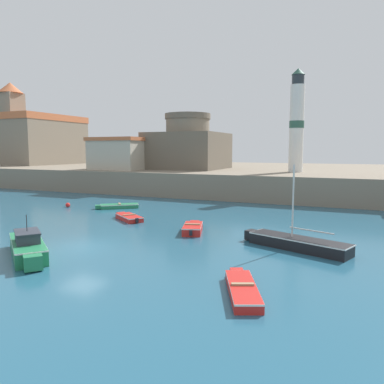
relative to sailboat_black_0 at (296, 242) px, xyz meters
name	(u,v)px	position (x,y,z in m)	size (l,w,h in m)	color
ground_plane	(82,246)	(-12.06, -4.54, -0.39)	(200.00, 200.00, 0.00)	#235670
quay_seawall	(255,176)	(-12.06, 37.62, 1.10)	(120.00, 40.00, 2.99)	gray
sailboat_black_0	(296,242)	(0.00, 0.00, 0.00)	(6.63, 3.46, 4.98)	black
dinghy_red_1	(129,217)	(-14.18, 3.80, -0.16)	(3.62, 2.98, 0.49)	red
dinghy_green_2	(118,206)	(-18.60, 8.69, -0.16)	(3.91, 3.36, 0.49)	#237A4C
motorboat_green_3	(28,247)	(-13.30, -7.51, 0.16)	(5.48, 4.66, 2.34)	#237A4C
dinghy_red_4	(193,228)	(-7.41, 1.67, -0.09)	(2.10, 3.54, 0.64)	red
dinghy_red_5	(242,288)	(-1.00, -7.97, -0.17)	(2.51, 4.27, 0.49)	red
mooring_buoy	(68,205)	(-23.66, 7.12, -0.16)	(0.47, 0.47, 0.47)	red
church	(40,137)	(-52.98, 32.50, 7.86)	(12.30, 15.93, 15.49)	gray
fortress	(188,147)	(-20.06, 28.78, 5.75)	(10.52, 10.52, 8.07)	#685E4F
lighthouse	(297,122)	(-4.06, 26.69, 8.83)	(1.82, 1.82, 12.86)	silver
harbor_shed_mid_row	(121,153)	(-28.06, 23.04, 4.90)	(7.72, 6.54, 4.55)	#BCB29E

